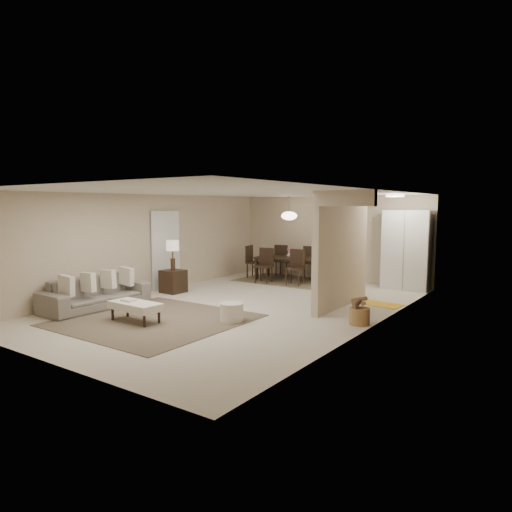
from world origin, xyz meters
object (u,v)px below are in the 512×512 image
Objects in this scene: dining_table at (289,269)px; round_pouf at (232,312)px; sofa at (96,293)px; ottoman_bench at (135,306)px; side_table at (173,281)px; wicker_basket at (360,316)px; pantry_cabinet at (407,250)px.

round_pouf is at bearing -80.35° from dining_table.
ottoman_bench is (1.62, -0.30, -0.03)m from sofa.
wicker_basket is (5.15, -0.30, -0.13)m from side_table.
round_pouf is at bearing -150.34° from wicker_basket.
side_table is at bearing 154.04° from round_pouf.
sofa is 5.82m from dining_table.
ottoman_bench is (-3.18, -6.42, -0.74)m from pantry_cabinet.
pantry_cabinet is at bearing 72.41° from round_pouf.
wicker_basket is at bearing -53.34° from dining_table.
round_pouf is (-1.69, -5.34, -0.87)m from pantry_cabinet.
side_table is at bearing 123.13° from ottoman_bench.
sofa is at bearing -128.10° from pantry_cabinet.
ottoman_bench is 1.88× the size of side_table.
pantry_cabinet reaches higher than wicker_basket.
ottoman_bench is at bearing -100.08° from sofa.
ottoman_bench reaches higher than wicker_basket.
ottoman_bench is at bearing -143.97° from round_pouf.
side_table is at bearing 176.72° from wicker_basket.
pantry_cabinet is 7.81m from sofa.
ottoman_bench is at bearing -116.33° from pantry_cabinet.
sofa is 3.21m from round_pouf.
ottoman_bench is 5.92m from dining_table.
wicker_basket is 5.21m from dining_table.
round_pouf is at bearing -107.59° from pantry_cabinet.
ottoman_bench reaches higher than round_pouf.
round_pouf reaches higher than wicker_basket.
sofa is at bearing -113.65° from dining_table.
sofa reaches higher than ottoman_bench.
sofa reaches higher than wicker_basket.
pantry_cabinet is 7.20m from ottoman_bench.
side_table is 5.16m from wicker_basket.
ottoman_bench is 2.93× the size of wicker_basket.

